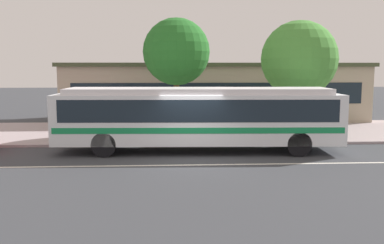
# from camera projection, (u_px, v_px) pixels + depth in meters

# --- Properties ---
(ground_plane) EXTENTS (120.00, 120.00, 0.00)m
(ground_plane) POSITION_uv_depth(u_px,v_px,m) (192.00, 160.00, 16.91)
(ground_plane) COLOR #383A3F
(sidewalk_slab) EXTENTS (60.00, 8.00, 0.12)m
(sidewalk_slab) POSITION_uv_depth(u_px,v_px,m) (185.00, 132.00, 23.94)
(sidewalk_slab) COLOR #A49396
(sidewalk_slab) RESTS_ON ground_plane
(lane_stripe_center) EXTENTS (56.00, 0.16, 0.01)m
(lane_stripe_center) POSITION_uv_depth(u_px,v_px,m) (193.00, 165.00, 16.11)
(lane_stripe_center) COLOR silver
(lane_stripe_center) RESTS_ON ground_plane
(transit_bus) EXTENTS (12.01, 2.93, 2.72)m
(transit_bus) POSITION_uv_depth(u_px,v_px,m) (198.00, 115.00, 18.47)
(transit_bus) COLOR silver
(transit_bus) RESTS_ON ground_plane
(pedestrian_waiting_near_sign) EXTENTS (0.41, 0.41, 1.75)m
(pedestrian_waiting_near_sign) POSITION_uv_depth(u_px,v_px,m) (188.00, 118.00, 20.95)
(pedestrian_waiting_near_sign) COLOR #273D3A
(pedestrian_waiting_near_sign) RESTS_ON sidewalk_slab
(pedestrian_walking_along_curb) EXTENTS (0.38, 0.38, 1.69)m
(pedestrian_walking_along_curb) POSITION_uv_depth(u_px,v_px,m) (156.00, 119.00, 20.80)
(pedestrian_walking_along_curb) COLOR #746D58
(pedestrian_walking_along_curb) RESTS_ON sidewalk_slab
(pedestrian_standing_by_tree) EXTENTS (0.38, 0.38, 1.63)m
(pedestrian_standing_by_tree) POSITION_uv_depth(u_px,v_px,m) (234.00, 118.00, 21.78)
(pedestrian_standing_by_tree) COLOR #293842
(pedestrian_standing_by_tree) RESTS_ON sidewalk_slab
(bus_stop_sign) EXTENTS (0.08, 0.44, 2.42)m
(bus_stop_sign) POSITION_uv_depth(u_px,v_px,m) (259.00, 108.00, 20.67)
(bus_stop_sign) COLOR gray
(bus_stop_sign) RESTS_ON sidewalk_slab
(street_tree_near_stop) EXTENTS (3.50, 3.50, 6.01)m
(street_tree_near_stop) POSITION_uv_depth(u_px,v_px,m) (176.00, 52.00, 22.68)
(street_tree_near_stop) COLOR brown
(street_tree_near_stop) RESTS_ON sidewalk_slab
(street_tree_mid_block) EXTENTS (3.89, 3.89, 5.83)m
(street_tree_mid_block) POSITION_uv_depth(u_px,v_px,m) (299.00, 59.00, 22.23)
(street_tree_mid_block) COLOR brown
(street_tree_mid_block) RESTS_ON sidewalk_slab
(station_building) EXTENTS (19.78, 6.51, 3.85)m
(station_building) POSITION_uv_depth(u_px,v_px,m) (213.00, 91.00, 29.62)
(station_building) COLOR tan
(station_building) RESTS_ON ground_plane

